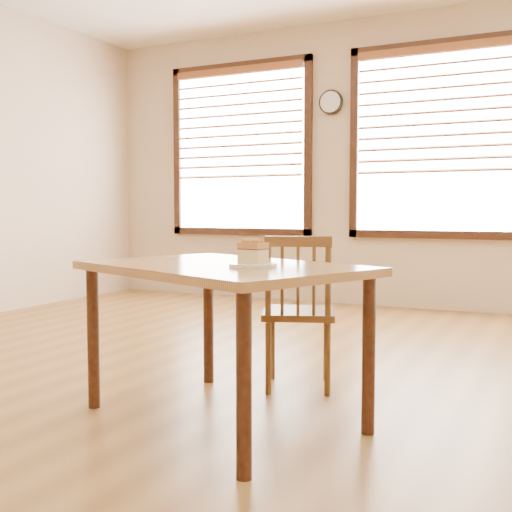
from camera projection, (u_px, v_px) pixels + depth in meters
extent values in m
plane|color=olive|center=(207.00, 421.00, 3.05)|extent=(8.00, 8.00, 0.00)
plane|color=beige|center=(406.00, 162.00, 6.53)|extent=(7.00, 0.00, 7.00)
cube|color=white|center=(240.00, 149.00, 7.34)|extent=(1.60, 0.02, 1.80)
cube|color=#3B1F10|center=(240.00, 66.00, 7.26)|extent=(1.76, 0.06, 0.08)
cube|color=#3B1F10|center=(240.00, 231.00, 7.39)|extent=(1.76, 0.06, 0.08)
cube|color=#3B1F10|center=(178.00, 152.00, 7.69)|extent=(0.08, 0.06, 1.96)
cube|color=#3B1F10|center=(308.00, 146.00, 6.95)|extent=(0.08, 0.06, 1.96)
cube|color=brown|center=(238.00, 71.00, 7.23)|extent=(1.58, 0.08, 0.08)
cube|color=brown|center=(238.00, 73.00, 7.24)|extent=(1.56, 0.05, 0.03)
cube|color=brown|center=(238.00, 84.00, 7.24)|extent=(1.56, 0.05, 0.03)
cube|color=brown|center=(238.00, 94.00, 7.25)|extent=(1.56, 0.05, 0.03)
cube|color=brown|center=(238.00, 104.00, 7.26)|extent=(1.56, 0.05, 0.03)
cube|color=brown|center=(238.00, 115.00, 7.27)|extent=(1.56, 0.05, 0.03)
cube|color=brown|center=(238.00, 125.00, 7.28)|extent=(1.56, 0.05, 0.03)
cube|color=brown|center=(238.00, 135.00, 7.29)|extent=(1.56, 0.05, 0.03)
cube|color=brown|center=(238.00, 145.00, 7.29)|extent=(1.56, 0.05, 0.03)
cube|color=brown|center=(238.00, 156.00, 7.30)|extent=(1.56, 0.05, 0.03)
cube|color=brown|center=(238.00, 166.00, 7.31)|extent=(1.56, 0.05, 0.03)
cube|color=brown|center=(239.00, 176.00, 7.32)|extent=(1.56, 0.05, 0.03)
cube|color=white|center=(436.00, 140.00, 6.37)|extent=(1.60, 0.02, 1.80)
cube|color=#3B1F10|center=(438.00, 43.00, 6.29)|extent=(1.76, 0.06, 0.08)
cube|color=#3B1F10|center=(434.00, 235.00, 6.42)|extent=(1.76, 0.06, 0.08)
cube|color=#3B1F10|center=(354.00, 144.00, 6.72)|extent=(0.08, 0.06, 1.96)
cube|color=brown|center=(437.00, 49.00, 6.26)|extent=(1.58, 0.08, 0.08)
cube|color=brown|center=(437.00, 52.00, 6.27)|extent=(1.56, 0.05, 0.03)
cube|color=brown|center=(437.00, 64.00, 6.28)|extent=(1.56, 0.05, 0.03)
cube|color=brown|center=(437.00, 76.00, 6.28)|extent=(1.56, 0.05, 0.03)
cube|color=brown|center=(436.00, 88.00, 6.29)|extent=(1.56, 0.05, 0.03)
cube|color=brown|center=(436.00, 100.00, 6.30)|extent=(1.56, 0.05, 0.03)
cube|color=brown|center=(436.00, 112.00, 6.31)|extent=(1.56, 0.05, 0.03)
cube|color=brown|center=(436.00, 124.00, 6.32)|extent=(1.56, 0.05, 0.03)
cube|color=brown|center=(435.00, 136.00, 6.32)|extent=(1.56, 0.05, 0.03)
cube|color=brown|center=(435.00, 147.00, 6.33)|extent=(1.56, 0.05, 0.03)
cube|color=brown|center=(435.00, 159.00, 6.34)|extent=(1.56, 0.05, 0.03)
cube|color=brown|center=(435.00, 171.00, 6.35)|extent=(1.56, 0.05, 0.03)
cylinder|color=black|center=(331.00, 102.00, 6.80)|extent=(0.26, 0.04, 0.26)
cylinder|color=white|center=(330.00, 102.00, 6.78)|extent=(0.22, 0.01, 0.22)
cube|color=#B78247|center=(222.00, 268.00, 3.02)|extent=(1.54, 1.30, 0.04)
cylinder|color=#3B1F10|center=(93.00, 338.00, 3.24)|extent=(0.06, 0.06, 0.71)
cylinder|color=#3B1F10|center=(244.00, 386.00, 2.37)|extent=(0.06, 0.06, 0.71)
cylinder|color=#3B1F10|center=(208.00, 322.00, 3.73)|extent=(0.06, 0.06, 0.71)
cylinder|color=#3B1F10|center=(369.00, 356.00, 2.86)|extent=(0.06, 0.06, 0.71)
cube|color=brown|center=(299.00, 313.00, 3.61)|extent=(0.51, 0.51, 0.04)
cylinder|color=brown|center=(326.00, 348.00, 3.77)|extent=(0.03, 0.03, 0.40)
cylinder|color=brown|center=(272.00, 347.00, 3.80)|extent=(0.03, 0.03, 0.40)
cylinder|color=brown|center=(327.00, 361.00, 3.45)|extent=(0.03, 0.03, 0.40)
cylinder|color=brown|center=(268.00, 360.00, 3.48)|extent=(0.03, 0.03, 0.40)
cylinder|color=brown|center=(328.00, 279.00, 3.40)|extent=(0.03, 0.03, 0.43)
cylinder|color=brown|center=(268.00, 278.00, 3.43)|extent=(0.03, 0.03, 0.43)
cube|color=brown|center=(298.00, 242.00, 3.40)|extent=(0.35, 0.16, 0.06)
cylinder|color=brown|center=(314.00, 280.00, 3.41)|extent=(0.02, 0.02, 0.38)
cylinder|color=brown|center=(298.00, 280.00, 3.42)|extent=(0.02, 0.02, 0.38)
cylinder|color=brown|center=(282.00, 280.00, 3.43)|extent=(0.02, 0.02, 0.38)
cylinder|color=white|center=(253.00, 265.00, 2.85)|extent=(0.21, 0.21, 0.02)
cylinder|color=white|center=(253.00, 266.00, 2.85)|extent=(0.15, 0.15, 0.01)
cube|color=#FCE88E|center=(253.00, 256.00, 2.84)|extent=(0.13, 0.11, 0.06)
cube|color=#491429|center=(253.00, 249.00, 2.84)|extent=(0.13, 0.10, 0.01)
cube|color=#C97A3F|center=(253.00, 245.00, 2.84)|extent=(0.13, 0.11, 0.03)
sphere|color=#C97A3F|center=(245.00, 242.00, 2.83)|extent=(0.02, 0.02, 0.02)
sphere|color=#C97A3F|center=(254.00, 242.00, 2.84)|extent=(0.01, 0.01, 0.01)
sphere|color=#C97A3F|center=(258.00, 242.00, 2.82)|extent=(0.01, 0.01, 0.01)
sphere|color=#C97A3F|center=(255.00, 242.00, 2.85)|extent=(0.02, 0.02, 0.02)
sphere|color=#C97A3F|center=(251.00, 241.00, 2.87)|extent=(0.02, 0.02, 0.02)
sphere|color=#C97A3F|center=(255.00, 242.00, 2.81)|extent=(0.02, 0.02, 0.02)
sphere|color=#C97A3F|center=(247.00, 241.00, 2.83)|extent=(0.02, 0.02, 0.02)
sphere|color=#C97A3F|center=(243.00, 242.00, 2.85)|extent=(0.01, 0.01, 0.01)
sphere|color=#C97A3F|center=(258.00, 242.00, 2.85)|extent=(0.01, 0.01, 0.01)
sphere|color=#C97A3F|center=(246.00, 241.00, 2.85)|extent=(0.02, 0.02, 0.02)
sphere|color=#C97A3F|center=(256.00, 242.00, 2.80)|extent=(0.01, 0.01, 0.01)
sphere|color=#C97A3F|center=(254.00, 241.00, 2.87)|extent=(0.01, 0.01, 0.01)
sphere|color=#C97A3F|center=(254.00, 242.00, 2.85)|extent=(0.02, 0.02, 0.02)
sphere|color=#C97A3F|center=(255.00, 241.00, 2.86)|extent=(0.02, 0.02, 0.02)
sphere|color=#C97A3F|center=(255.00, 242.00, 2.81)|extent=(0.01, 0.01, 0.01)
sphere|color=#C97A3F|center=(253.00, 242.00, 2.82)|extent=(0.01, 0.01, 0.01)
sphere|color=#C97A3F|center=(247.00, 242.00, 2.82)|extent=(0.02, 0.02, 0.02)
sphere|color=#C97A3F|center=(265.00, 242.00, 2.84)|extent=(0.02, 0.02, 0.02)
sphere|color=#C97A3F|center=(263.00, 242.00, 2.83)|extent=(0.02, 0.02, 0.02)
sphere|color=#C97A3F|center=(258.00, 242.00, 2.79)|extent=(0.02, 0.02, 0.02)
sphere|color=#C97A3F|center=(244.00, 249.00, 2.88)|extent=(0.02, 0.02, 0.02)
sphere|color=#C97A3F|center=(245.00, 245.00, 2.89)|extent=(0.02, 0.02, 0.02)
sphere|color=#C97A3F|center=(243.00, 248.00, 2.88)|extent=(0.02, 0.02, 0.02)
sphere|color=#C97A3F|center=(239.00, 247.00, 2.86)|extent=(0.01, 0.01, 0.01)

